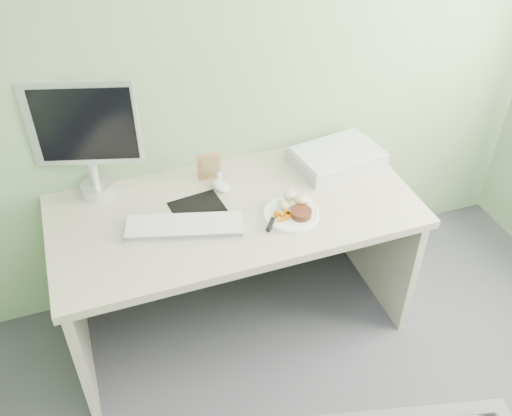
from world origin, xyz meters
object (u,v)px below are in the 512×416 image
object	(u,v)px
desk	(236,239)
scanner	(337,157)
monitor	(85,133)
plate	(291,214)

from	to	relation	value
desk	scanner	bearing A→B (deg)	16.43
desk	monitor	xyz separation A→B (m)	(-0.55, 0.31, 0.49)
desk	plate	xyz separation A→B (m)	(0.21, -0.13, 0.19)
plate	monitor	size ratio (longest dim) A/B	0.44
plate	desk	bearing A→B (deg)	149.27
desk	scanner	xyz separation A→B (m)	(0.57, 0.17, 0.21)
desk	plate	size ratio (longest dim) A/B	6.63
plate	scanner	xyz separation A→B (m)	(0.36, 0.29, 0.03)
plate	scanner	world-z (taller)	scanner
plate	scanner	size ratio (longest dim) A/B	0.59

